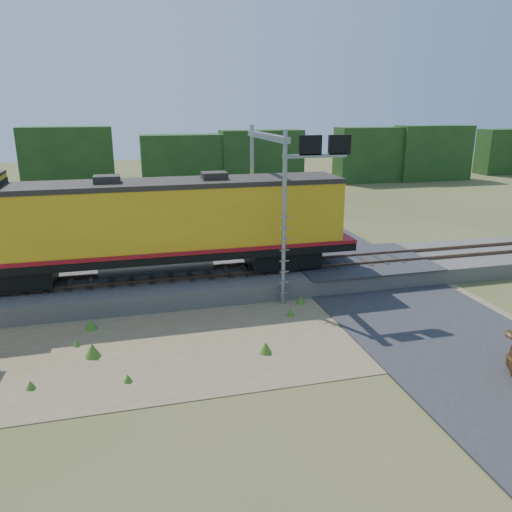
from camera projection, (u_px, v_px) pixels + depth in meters
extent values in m
plane|color=#475123|center=(258.00, 340.00, 18.87)|extent=(140.00, 140.00, 0.00)
cube|color=slate|center=(227.00, 279.00, 24.32)|extent=(70.00, 5.00, 0.80)
cube|color=brown|center=(230.00, 274.00, 23.52)|extent=(70.00, 0.10, 0.16)
cube|color=brown|center=(224.00, 265.00, 24.85)|extent=(70.00, 0.10, 0.16)
cube|color=#8C7754|center=(204.00, 340.00, 18.85)|extent=(26.00, 8.00, 0.03)
cube|color=#38383A|center=(359.00, 260.00, 25.88)|extent=(7.00, 5.20, 0.06)
cube|color=#38383A|center=(272.00, 214.00, 40.94)|extent=(7.00, 24.00, 0.08)
cube|color=#1A3E16|center=(168.00, 158.00, 53.19)|extent=(36.00, 3.00, 6.50)
cube|color=#1A3E16|center=(488.00, 152.00, 62.83)|extent=(50.00, 3.00, 6.00)
cube|color=black|center=(14.00, 276.00, 21.78)|extent=(3.40, 2.17, 0.85)
cube|color=black|center=(282.00, 256.00, 24.71)|extent=(3.40, 2.17, 0.85)
cube|color=black|center=(156.00, 253.00, 23.07)|extent=(18.87, 2.83, 0.34)
cylinder|color=gray|center=(156.00, 262.00, 23.20)|extent=(5.19, 1.13, 1.13)
cube|color=gold|center=(154.00, 218.00, 22.61)|extent=(17.45, 2.74, 2.92)
cube|color=maroon|center=(155.00, 247.00, 22.99)|extent=(18.87, 2.88, 0.17)
cube|color=#28231E|center=(152.00, 184.00, 22.15)|extent=(17.45, 2.78, 0.23)
cube|color=#28231E|center=(107.00, 180.00, 21.64)|extent=(1.13, 0.94, 0.42)
cube|color=#28231E|center=(214.00, 177.00, 22.77)|extent=(1.13, 0.94, 0.42)
cylinder|color=gray|center=(284.00, 221.00, 21.23)|extent=(0.20, 0.20, 7.60)
cylinder|color=gray|center=(252.00, 199.00, 26.42)|extent=(0.20, 0.20, 7.60)
cube|color=gray|center=(267.00, 136.00, 22.86)|extent=(0.27, 6.20, 0.27)
cube|color=gray|center=(315.00, 156.00, 20.76)|extent=(2.82, 0.16, 0.16)
cube|color=black|center=(310.00, 145.00, 20.58)|extent=(0.98, 0.16, 0.81)
cube|color=black|center=(339.00, 145.00, 20.89)|extent=(0.98, 0.16, 0.81)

